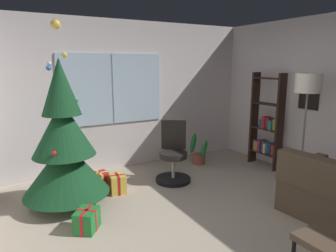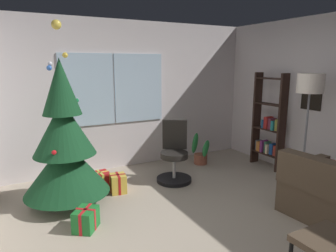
{
  "view_description": "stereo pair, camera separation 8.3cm",
  "coord_description": "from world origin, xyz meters",
  "px_view_note": "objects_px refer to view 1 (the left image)",
  "views": [
    {
      "loc": [
        -2.1,
        -2.41,
        1.86
      ],
      "look_at": [
        -0.16,
        1.04,
        1.05
      ],
      "focal_mm": 32.68,
      "sensor_mm": 36.0,
      "label": 1
    },
    {
      "loc": [
        -2.03,
        -2.45,
        1.86
      ],
      "look_at": [
        -0.16,
        1.04,
        1.05
      ],
      "focal_mm": 32.68,
      "sensor_mm": 36.0,
      "label": 2
    }
  ],
  "objects_px": {
    "office_chair": "(173,158)",
    "gift_box_red": "(99,181)",
    "gift_box_gold": "(118,184)",
    "footstool": "(332,242)",
    "holiday_tree": "(64,147)",
    "floor_lamp": "(308,91)",
    "potted_plant": "(199,153)",
    "gift_box_green": "(87,220)",
    "bookshelf": "(266,126)"
  },
  "relations": [
    {
      "from": "gift_box_green",
      "to": "potted_plant",
      "type": "bearing_deg",
      "value": 27.93
    },
    {
      "from": "gift_box_gold",
      "to": "bookshelf",
      "type": "height_order",
      "value": "bookshelf"
    },
    {
      "from": "gift_box_gold",
      "to": "floor_lamp",
      "type": "bearing_deg",
      "value": -24.28
    },
    {
      "from": "office_chair",
      "to": "holiday_tree",
      "type": "bearing_deg",
      "value": -178.53
    },
    {
      "from": "gift_box_red",
      "to": "bookshelf",
      "type": "bearing_deg",
      "value": -9.17
    },
    {
      "from": "holiday_tree",
      "to": "floor_lamp",
      "type": "relative_size",
      "value": 1.38
    },
    {
      "from": "gift_box_green",
      "to": "office_chair",
      "type": "xyz_separation_m",
      "value": [
        1.62,
        0.84,
        0.25
      ]
    },
    {
      "from": "footstool",
      "to": "floor_lamp",
      "type": "height_order",
      "value": "floor_lamp"
    },
    {
      "from": "bookshelf",
      "to": "floor_lamp",
      "type": "relative_size",
      "value": 0.99
    },
    {
      "from": "bookshelf",
      "to": "floor_lamp",
      "type": "xyz_separation_m",
      "value": [
        -0.24,
        -0.95,
        0.72
      ]
    },
    {
      "from": "gift_box_gold",
      "to": "holiday_tree",
      "type": "bearing_deg",
      "value": -178.42
    },
    {
      "from": "holiday_tree",
      "to": "gift_box_green",
      "type": "xyz_separation_m",
      "value": [
        0.05,
        -0.79,
        -0.68
      ]
    },
    {
      "from": "gift_box_green",
      "to": "bookshelf",
      "type": "bearing_deg",
      "value": 10.18
    },
    {
      "from": "gift_box_green",
      "to": "potted_plant",
      "type": "relative_size",
      "value": 0.58
    },
    {
      "from": "footstool",
      "to": "potted_plant",
      "type": "xyz_separation_m",
      "value": [
        0.83,
        3.15,
        -0.14
      ]
    },
    {
      "from": "holiday_tree",
      "to": "floor_lamp",
      "type": "xyz_separation_m",
      "value": [
        3.25,
        -1.13,
        0.67
      ]
    },
    {
      "from": "gift_box_gold",
      "to": "office_chair",
      "type": "relative_size",
      "value": 0.28
    },
    {
      "from": "floor_lamp",
      "to": "potted_plant",
      "type": "relative_size",
      "value": 2.78
    },
    {
      "from": "gift_box_green",
      "to": "floor_lamp",
      "type": "distance_m",
      "value": 3.49
    },
    {
      "from": "footstool",
      "to": "holiday_tree",
      "type": "xyz_separation_m",
      "value": [
        -1.68,
        2.64,
        0.44
      ]
    },
    {
      "from": "gift_box_red",
      "to": "floor_lamp",
      "type": "relative_size",
      "value": 0.16
    },
    {
      "from": "footstool",
      "to": "floor_lamp",
      "type": "distance_m",
      "value": 2.45
    },
    {
      "from": "gift_box_red",
      "to": "office_chair",
      "type": "relative_size",
      "value": 0.28
    },
    {
      "from": "holiday_tree",
      "to": "floor_lamp",
      "type": "bearing_deg",
      "value": -19.09
    },
    {
      "from": "potted_plant",
      "to": "floor_lamp",
      "type": "bearing_deg",
      "value": -65.41
    },
    {
      "from": "office_chair",
      "to": "gift_box_red",
      "type": "bearing_deg",
      "value": 167.17
    },
    {
      "from": "footstool",
      "to": "office_chair",
      "type": "bearing_deg",
      "value": 90.07
    },
    {
      "from": "office_chair",
      "to": "potted_plant",
      "type": "relative_size",
      "value": 1.57
    },
    {
      "from": "gift_box_red",
      "to": "gift_box_gold",
      "type": "height_order",
      "value": "gift_box_gold"
    },
    {
      "from": "holiday_tree",
      "to": "gift_box_green",
      "type": "height_order",
      "value": "holiday_tree"
    },
    {
      "from": "office_chair",
      "to": "potted_plant",
      "type": "bearing_deg",
      "value": 29.22
    },
    {
      "from": "gift_box_red",
      "to": "gift_box_green",
      "type": "distance_m",
      "value": 1.2
    },
    {
      "from": "gift_box_green",
      "to": "gift_box_gold",
      "type": "distance_m",
      "value": 1.05
    },
    {
      "from": "footstool",
      "to": "holiday_tree",
      "type": "distance_m",
      "value": 3.16
    },
    {
      "from": "gift_box_gold",
      "to": "footstool",
      "type": "bearing_deg",
      "value": -70.13
    },
    {
      "from": "holiday_tree",
      "to": "gift_box_red",
      "type": "distance_m",
      "value": 0.91
    },
    {
      "from": "gift_box_red",
      "to": "bookshelf",
      "type": "distance_m",
      "value": 3.07
    },
    {
      "from": "floor_lamp",
      "to": "footstool",
      "type": "bearing_deg",
      "value": -136.1
    },
    {
      "from": "holiday_tree",
      "to": "footstool",
      "type": "bearing_deg",
      "value": -57.61
    },
    {
      "from": "gift_box_gold",
      "to": "potted_plant",
      "type": "bearing_deg",
      "value": 15.26
    },
    {
      "from": "office_chair",
      "to": "footstool",
      "type": "bearing_deg",
      "value": -89.93
    },
    {
      "from": "gift_box_red",
      "to": "office_chair",
      "type": "height_order",
      "value": "office_chair"
    },
    {
      "from": "holiday_tree",
      "to": "office_chair",
      "type": "height_order",
      "value": "holiday_tree"
    },
    {
      "from": "holiday_tree",
      "to": "bookshelf",
      "type": "distance_m",
      "value": 3.5
    },
    {
      "from": "gift_box_green",
      "to": "potted_plant",
      "type": "distance_m",
      "value": 2.78
    },
    {
      "from": "gift_box_gold",
      "to": "floor_lamp",
      "type": "distance_m",
      "value": 3.09
    },
    {
      "from": "holiday_tree",
      "to": "gift_box_green",
      "type": "distance_m",
      "value": 1.04
    },
    {
      "from": "gift_box_red",
      "to": "gift_box_green",
      "type": "xyz_separation_m",
      "value": [
        -0.48,
        -1.1,
        0.0
      ]
    },
    {
      "from": "footstool",
      "to": "gift_box_red",
      "type": "relative_size",
      "value": 1.96
    },
    {
      "from": "footstool",
      "to": "gift_box_green",
      "type": "relative_size",
      "value": 1.48
    }
  ]
}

